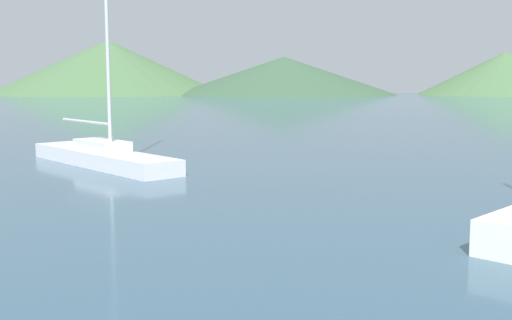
{
  "coord_description": "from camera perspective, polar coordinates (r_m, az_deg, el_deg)",
  "views": [
    {
      "loc": [
        2.42,
        0.91,
        2.93
      ],
      "look_at": [
        0.44,
        14.0,
        1.2
      ],
      "focal_mm": 45.0,
      "sensor_mm": 36.0,
      "label": 1
    }
  ],
  "objects": [
    {
      "name": "hill_central",
      "position": [
        105.59,
        2.5,
        7.5
      ],
      "size": [
        36.62,
        36.62,
        6.11
      ],
      "color": "#38563D",
      "rests_on": "ground_plane"
    },
    {
      "name": "hill_west",
      "position": [
        113.28,
        -13.01,
        8.05
      ],
      "size": [
        39.46,
        39.46,
        9.04
      ],
      "color": "#476B42",
      "rests_on": "ground_plane"
    },
    {
      "name": "hill_east",
      "position": [
        110.61,
        21.21,
        7.19
      ],
      "size": [
        27.04,
        27.04,
        6.81
      ],
      "color": "#476B42",
      "rests_on": "ground_plane"
    },
    {
      "name": "sailboat_middle",
      "position": [
        21.74,
        -13.5,
        0.55
      ],
      "size": [
        6.65,
        5.89,
        9.19
      ],
      "rotation": [
        0.0,
        0.0,
        -0.7
      ],
      "color": "silver",
      "rests_on": "ground_plane"
    }
  ]
}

